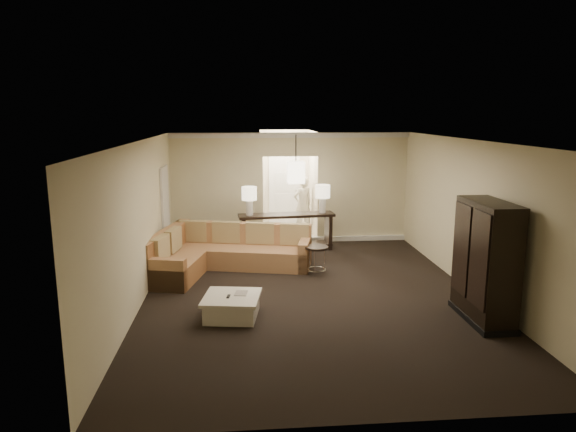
{
  "coord_description": "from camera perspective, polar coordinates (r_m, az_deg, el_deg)",
  "views": [
    {
      "loc": [
        -1.21,
        -8.86,
        3.28
      ],
      "look_at": [
        -0.31,
        1.2,
        1.24
      ],
      "focal_mm": 32.0,
      "sensor_mm": 36.0,
      "label": 1
    }
  ],
  "objects": [
    {
      "name": "drink_table",
      "position": [
        10.56,
        3.19,
        -4.28
      ],
      "size": [
        0.48,
        0.48,
        0.6
      ],
      "rotation": [
        0.0,
        0.0,
        0.23
      ],
      "color": "black",
      "rests_on": "ground"
    },
    {
      "name": "side_door",
      "position": [
        12.0,
        -13.44,
        0.38
      ],
      "size": [
        0.05,
        0.9,
        2.1
      ],
      "primitive_type": "cube",
      "color": "white",
      "rests_on": "ground"
    },
    {
      "name": "ground",
      "position": [
        9.52,
        2.54,
        -8.75
      ],
      "size": [
        8.0,
        8.0,
        0.0
      ],
      "primitive_type": "plane",
      "color": "black",
      "rests_on": "ground"
    },
    {
      "name": "wall_back",
      "position": [
        13.05,
        0.28,
        3.12
      ],
      "size": [
        6.0,
        0.04,
        2.8
      ],
      "primitive_type": "cube",
      "color": "beige",
      "rests_on": "ground"
    },
    {
      "name": "wall_front",
      "position": [
        5.35,
        8.41,
        -9.3
      ],
      "size": [
        6.0,
        0.04,
        2.8
      ],
      "primitive_type": "cube",
      "color": "beige",
      "rests_on": "ground"
    },
    {
      "name": "crown_molding",
      "position": [
        12.88,
        0.31,
        8.96
      ],
      "size": [
        6.0,
        0.1,
        0.12
      ],
      "primitive_type": "cube",
      "color": "silver",
      "rests_on": "wall_back"
    },
    {
      "name": "coffee_table",
      "position": [
        8.54,
        -6.25,
        -9.92
      ],
      "size": [
        1.02,
        1.02,
        0.38
      ],
      "rotation": [
        0.0,
        0.0,
        -0.15
      ],
      "color": "silver",
      "rests_on": "ground"
    },
    {
      "name": "baseboard",
      "position": [
        13.26,
        0.29,
        -2.65
      ],
      "size": [
        6.0,
        0.1,
        0.12
      ],
      "primitive_type": "cube",
      "color": "silver",
      "rests_on": "ground"
    },
    {
      "name": "ceiling",
      "position": [
        8.95,
        2.7,
        8.32
      ],
      "size": [
        6.0,
        8.0,
        0.02
      ],
      "primitive_type": "cube",
      "color": "silver",
      "rests_on": "wall_back"
    },
    {
      "name": "table_lamp_left",
      "position": [
        12.13,
        -4.33,
        2.2
      ],
      "size": [
        0.36,
        0.36,
        0.68
      ],
      "color": "silver",
      "rests_on": "console_table"
    },
    {
      "name": "pendant_light",
      "position": [
        11.7,
        0.88,
        4.89
      ],
      "size": [
        0.38,
        0.38,
        1.09
      ],
      "color": "black",
      "rests_on": "ceiling"
    },
    {
      "name": "console_table",
      "position": [
        12.41,
        -0.18,
        -1.39
      ],
      "size": [
        2.34,
        0.73,
        0.89
      ],
      "rotation": [
        0.0,
        0.0,
        0.09
      ],
      "color": "black",
      "rests_on": "ground"
    },
    {
      "name": "wall_right",
      "position": [
        9.98,
        19.95,
        -0.14
      ],
      "size": [
        0.04,
        8.0,
        2.8
      ],
      "primitive_type": "cube",
      "color": "beige",
      "rests_on": "ground"
    },
    {
      "name": "foyer",
      "position": [
        14.39,
        -0.22,
        3.5
      ],
      "size": [
        1.44,
        2.02,
        2.8
      ],
      "color": "silver",
      "rests_on": "ground"
    },
    {
      "name": "table_lamp_right",
      "position": [
        12.44,
        3.87,
        2.43
      ],
      "size": [
        0.36,
        0.36,
        0.68
      ],
      "color": "silver",
      "rests_on": "console_table"
    },
    {
      "name": "sectional_sofa",
      "position": [
        10.98,
        -7.64,
        -4.1
      ],
      "size": [
        3.49,
        2.58,
        0.91
      ],
      "rotation": [
        0.0,
        0.0,
        -0.23
      ],
      "color": "brown",
      "rests_on": "ground"
    },
    {
      "name": "wall_left",
      "position": [
        9.23,
        -16.17,
        -0.8
      ],
      "size": [
        0.04,
        8.0,
        2.8
      ],
      "primitive_type": "cube",
      "color": "beige",
      "rests_on": "ground"
    },
    {
      "name": "person",
      "position": [
        14.15,
        1.65,
        1.6
      ],
      "size": [
        0.75,
        0.65,
        1.74
      ],
      "primitive_type": "imported",
      "rotation": [
        0.0,
        0.0,
        3.58
      ],
      "color": "beige",
      "rests_on": "ground"
    },
    {
      "name": "armoire",
      "position": [
        8.71,
        21.08,
        -5.04
      ],
      "size": [
        0.58,
        1.35,
        1.94
      ],
      "color": "black",
      "rests_on": "ground"
    }
  ]
}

